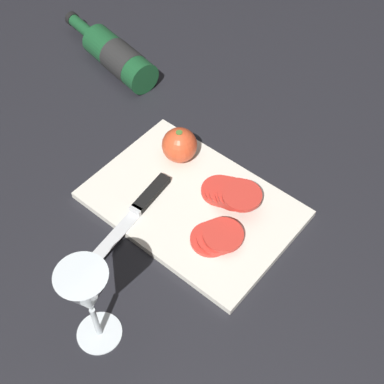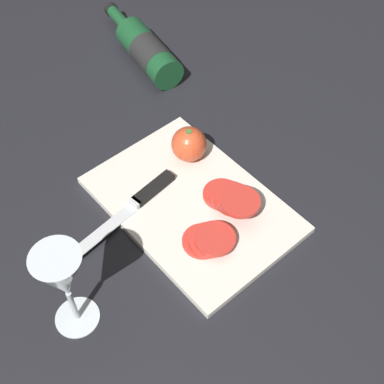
% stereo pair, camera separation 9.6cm
% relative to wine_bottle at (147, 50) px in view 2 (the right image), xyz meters
% --- Properties ---
extents(ground_plane, '(3.00, 3.00, 0.00)m').
position_rel_wine_bottle_xyz_m(ground_plane, '(-0.45, 0.21, -0.04)').
color(ground_plane, black).
extents(cutting_board, '(0.37, 0.26, 0.01)m').
position_rel_wine_bottle_xyz_m(cutting_board, '(-0.39, 0.20, -0.03)').
color(cutting_board, silver).
rests_on(cutting_board, ground_plane).
extents(wine_bottle, '(0.31, 0.11, 0.08)m').
position_rel_wine_bottle_xyz_m(wine_bottle, '(0.00, 0.00, 0.00)').
color(wine_bottle, '#194C28').
rests_on(wine_bottle, ground_plane).
extents(wine_glass, '(0.07, 0.07, 0.18)m').
position_rel_wine_bottle_xyz_m(wine_glass, '(-0.43, 0.48, 0.09)').
color(wine_glass, silver).
rests_on(wine_glass, ground_plane).
extents(whole_tomato, '(0.07, 0.07, 0.07)m').
position_rel_wine_bottle_xyz_m(whole_tomato, '(-0.30, 0.13, 0.01)').
color(whole_tomato, '#DB4C28').
rests_on(whole_tomato, cutting_board).
extents(knife, '(0.05, 0.24, 0.01)m').
position_rel_wine_bottle_xyz_m(knife, '(-0.32, 0.26, -0.02)').
color(knife, silver).
rests_on(knife, cutting_board).
extents(tomato_slice_stack_near, '(0.13, 0.08, 0.05)m').
position_rel_wine_bottle_xyz_m(tomato_slice_stack_near, '(-0.44, 0.15, -0.00)').
color(tomato_slice_stack_near, red).
rests_on(tomato_slice_stack_near, cutting_board).
extents(tomato_slice_stack_far, '(0.09, 0.08, 0.02)m').
position_rel_wine_bottle_xyz_m(tomato_slice_stack_far, '(-0.47, 0.23, -0.01)').
color(tomato_slice_stack_far, red).
rests_on(tomato_slice_stack_far, cutting_board).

